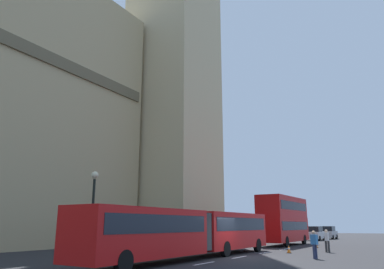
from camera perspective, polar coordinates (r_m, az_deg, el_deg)
The scene contains 11 objects.
ground_plane at distance 24.89m, azimuth 7.12°, elevation -18.56°, with size 160.00×160.00×0.00m, color #262628.
lane_centre_marking at distance 23.11m, azimuth 4.93°, elevation -18.97°, with size 25.20×0.16×0.01m.
articulated_bus at distance 23.83m, azimuth 0.21°, elevation -14.66°, with size 18.87×2.54×2.90m.
double_decker_bus at distance 40.46m, azimuth 14.12°, elevation -12.60°, with size 9.73×2.54×4.90m.
sedan_lead at distance 53.92m, azimuth 18.70°, elevation -14.44°, with size 4.40×1.86×1.85m.
sedan_trailing at distance 59.86m, azimuth 20.56°, elevation -14.17°, with size 4.40×1.86×1.85m.
traffic_cone_west at distance 29.41m, azimuth 14.91°, elevation -16.94°, with size 0.36×0.36×0.58m.
traffic_cone_middle at distance 36.75m, azimuth 18.82°, elevation -15.98°, with size 0.36×0.36×0.58m.
street_lamp at distance 23.33m, azimuth -15.26°, elevation -10.99°, with size 0.44×0.44×5.27m.
pedestrian_near_cones at distance 24.88m, azimuth 18.59°, elevation -15.86°, with size 0.35×0.45×1.69m.
pedestrian_by_kerb at distance 30.96m, azimuth 20.34°, elevation -15.21°, with size 0.41×0.36×1.69m.
Camera 1 is at (-22.50, -10.46, 2.05)m, focal length 34.11 mm.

